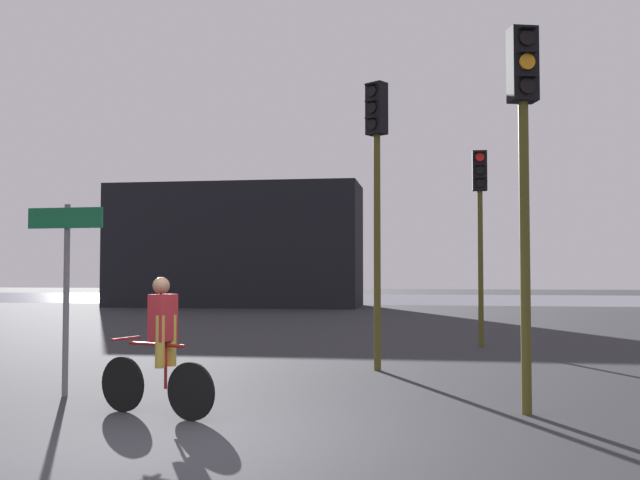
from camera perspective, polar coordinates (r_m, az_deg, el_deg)
name	(u,v)px	position (r m, az deg, el deg)	size (l,w,h in m)	color
ground_plane	(190,449)	(7.16, -10.33, -16.12)	(120.00, 120.00, 0.00)	#28282D
water_strip	(389,299)	(43.17, 5.55, -4.71)	(80.00, 16.00, 0.01)	slate
distant_building	(236,246)	(34.31, -6.75, -0.46)	(11.87, 4.00, 5.78)	black
traffic_light_center	(377,171)	(12.33, 4.56, 5.50)	(0.40, 0.42, 4.94)	#4C4719
traffic_light_near_right	(524,145)	(8.93, 15.99, 7.34)	(0.37, 0.39, 4.62)	#4C4719
traffic_light_far_right	(480,210)	(16.40, 12.68, 2.35)	(0.32, 0.34, 4.39)	#4C4719
direction_sign_post	(66,271)	(10.27, -19.67, -2.32)	(1.10, 0.13, 2.60)	slate
cyclist	(160,346)	(8.59, -12.66, -8.26)	(1.61, 0.72, 1.62)	black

